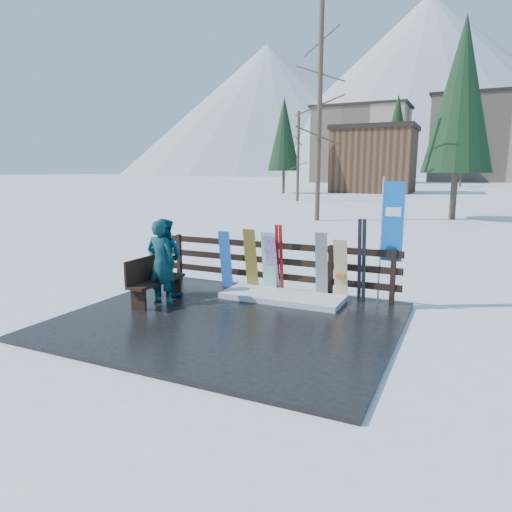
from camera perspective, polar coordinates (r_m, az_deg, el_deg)
The scene contains 19 objects.
ground at distance 8.61m, azimuth -3.38°, elevation -8.28°, with size 700.00×700.00×0.00m, color white.
deck at distance 8.60m, azimuth -3.39°, elevation -8.03°, with size 6.00×5.00×0.08m, color black.
fence at distance 10.34m, azimuth 2.38°, elevation -0.83°, with size 5.60×0.10×1.15m.
snow_patch at distance 9.78m, azimuth 3.32°, elevation -5.11°, with size 2.58×1.00×0.12m, color white.
bench at distance 9.73m, azimuth -12.64°, elevation -2.67°, with size 0.41×1.50×0.97m.
snowboard_0 at distance 10.63m, azimuth -3.82°, elevation -0.44°, with size 0.28×0.03×1.36m, color blue.
snowboard_1 at distance 10.15m, azimuth 1.63°, elevation -0.84°, with size 0.32×0.03×1.40m, color white.
snowboard_2 at distance 10.33m, azimuth -0.64°, elevation -0.50°, with size 0.29×0.03×1.45m, color gold.
snowboard_3 at distance 10.13m, azimuth 1.99°, elevation -1.02°, with size 0.26×0.03×1.37m, color white.
snowboard_4 at distance 9.74m, azimuth 8.18°, elevation -1.24°, with size 0.26×0.03×1.46m, color black.
snowboard_5 at distance 9.64m, azimuth 10.54°, elevation -1.79°, with size 0.28×0.03×1.35m, color white.
ski_pair_a at distance 10.12m, azimuth 2.94°, elevation -0.40°, with size 0.16×0.18×1.55m.
ski_pair_b at distance 9.58m, azimuth 13.07°, elevation -0.65°, with size 0.17×0.23×1.76m.
rental_flag at distance 9.57m, azimuth 16.40°, elevation 3.58°, with size 0.45×0.04×2.60m.
person_front at distance 9.50m, azimuth -11.78°, elevation -0.77°, with size 0.63×0.42×1.74m, color #145D50.
person_back at distance 10.14m, azimuth -11.38°, elevation -0.16°, with size 0.82×0.64×1.70m, color navy.
resort_buildings at distance 122.80m, azimuth 24.34°, elevation 12.91°, with size 73.00×87.60×22.60m.
trees at distance 56.60m, azimuth 23.87°, elevation 12.55°, with size 42.18×68.84×12.53m.
mountains at distance 339.21m, azimuth 23.56°, elevation 17.74°, with size 520.00×260.00×120.00m.
Camera 1 is at (3.90, -7.16, 2.78)m, focal length 32.00 mm.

